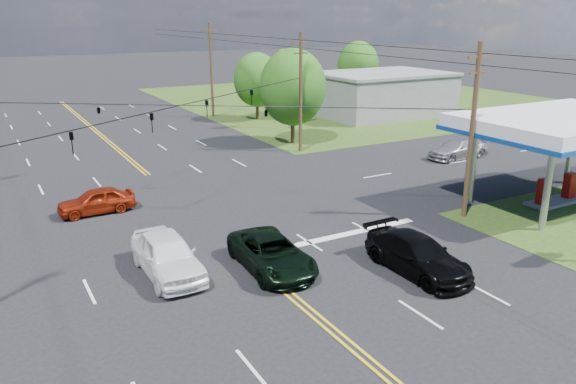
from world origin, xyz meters
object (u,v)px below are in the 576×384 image
pole_ne (301,91)px  tree_right_b (257,80)px  pole_se (472,130)px  suv_black (417,255)px  gas_canopy (567,125)px  tree_right_a (293,87)px  pickup_white (167,255)px  pole_right_far (211,69)px  tree_far_r (358,65)px  pickup_dkgreen (272,253)px  retail_ne (381,95)px

pole_ne → tree_right_b: size_ratio=1.34×
pole_se → suv_black: bearing=-150.1°
gas_canopy → pole_se: (-6.50, 1.00, 0.20)m
suv_black → tree_right_a: bearing=71.2°
tree_right_a → pickup_white: bearing=-131.5°
pole_ne → tree_right_b: bearing=76.9°
pole_se → pole_right_far: (0.00, 37.00, 0.25)m
tree_far_r → pickup_dkgreen: bearing=-130.1°
suv_black → retail_ne: bearing=53.1°
retail_ne → pole_se: (-17.00, -29.00, 2.72)m
gas_canopy → suv_black: size_ratio=2.22×
tree_right_b → pickup_white: 37.97m
pole_ne → tree_far_r: bearing=45.0°
pole_se → tree_far_r: bearing=61.7°
tree_right_a → tree_far_r: tree_right_a is taller
pole_se → pole_ne: bearing=90.0°
pole_se → tree_right_a: 21.02m
pole_right_far → suv_black: size_ratio=1.82×
tree_right_a → pole_right_far: bearing=93.6°
retail_ne → tree_far_r: 11.02m
pole_se → tree_right_a: (1.00, 21.00, -0.05)m
retail_ne → pickup_dkgreen: bearing=-134.8°
tree_far_r → pole_ne: bearing=-135.0°
tree_right_a → suv_black: (-8.08, -25.07, -4.07)m
tree_far_r → pickup_dkgreen: tree_far_r is taller
retail_ne → tree_right_b: (-13.50, 4.00, 2.02)m
pickup_dkgreen → retail_ne: bearing=48.2°
gas_canopy → pickup_dkgreen: gas_canopy is taller
pole_ne → tree_far_r: (21.00, 21.00, -0.37)m
pole_se → tree_far_r: size_ratio=1.25×
suv_black → pole_right_far: bearing=79.3°
pole_right_far → pole_ne: bearing=-90.0°
pole_ne → pickup_white: pole_ne is taller
tree_right_b → tree_far_r: (17.50, 6.00, 0.33)m
gas_canopy → tree_far_r: (14.50, 40.00, -0.17)m
retail_ne → tree_right_a: 18.09m
gas_canopy → tree_right_b: tree_right_b is taller
pole_right_far → pickup_dkgreen: 39.99m
pickup_white → gas_canopy: bearing=-5.0°
tree_far_r → suv_black: tree_far_r is taller
pickup_dkgreen → pickup_white: 4.52m
retail_ne → gas_canopy: gas_canopy is taller
pole_se → pickup_white: 17.17m
retail_ne → pole_right_far: bearing=154.8°
tree_far_r → pole_se: bearing=-118.3°
tree_right_a → pickup_white: (-17.67, -20.00, -3.96)m
pole_se → tree_far_r: 44.30m
tree_far_r → pickup_dkgreen: 52.11m
tree_far_r → suv_black: 51.56m
pickup_dkgreen → tree_right_a: bearing=61.2°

